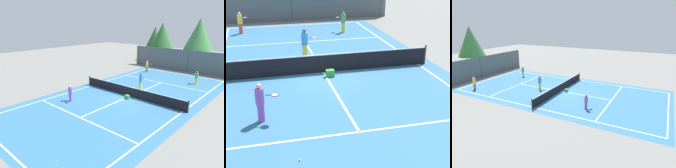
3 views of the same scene
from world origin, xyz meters
The scene contains 18 objects.
ground_plane centered at (0.00, 0.00, 0.00)m, with size 80.00×80.00×0.00m, color slate.
court_surface centered at (0.00, 0.00, 0.00)m, with size 13.00×25.00×0.01m.
tennis_net centered at (0.00, 0.00, 0.51)m, with size 11.90×0.10×1.10m.
perimeter_fence centered at (0.00, 14.00, 1.60)m, with size 18.00×0.12×3.20m.
tree_2 centered at (0.46, 16.08, 5.34)m, with size 4.09×4.09×7.64m.
player_0 centered at (-0.54, 2.70, 0.92)m, with size 0.97×0.50×1.79m.
player_1 centered at (-4.42, 10.06, 0.86)m, with size 0.80×0.84×1.67m.
player_2 centered at (-3.36, -4.71, 0.81)m, with size 0.91×0.41×1.56m.
player_3 centered at (3.36, 8.55, 0.83)m, with size 0.73×0.87×1.61m.
ball_crate centered at (0.21, -0.69, 0.18)m, with size 0.42×0.28×0.43m.
tennis_ball_0 centered at (3.02, 2.82, 0.03)m, with size 0.07×0.07×0.07m, color #CCE533.
tennis_ball_1 centered at (-4.13, 8.15, 0.03)m, with size 0.07×0.07×0.07m, color #CCE533.
tennis_ball_2 centered at (3.12, -10.67, 0.03)m, with size 0.07×0.07×0.07m, color #CCE533.
tennis_ball_3 centered at (-2.27, 0.29, 0.03)m, with size 0.07×0.07×0.07m, color #CCE533.
tennis_ball_4 centered at (1.57, 5.70, 0.03)m, with size 0.07×0.07×0.07m, color #CCE533.
tennis_ball_5 centered at (5.41, 0.62, 0.03)m, with size 0.07×0.07×0.07m, color #CCE533.
tennis_ball_6 centered at (-2.32, -7.61, 0.03)m, with size 0.07×0.07×0.07m, color #CCE533.
tennis_ball_7 centered at (-4.22, 0.89, 0.03)m, with size 0.07×0.07×0.07m, color #CCE533.
Camera 3 is at (-20.27, -11.07, 8.26)m, focal length 31.57 mm.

